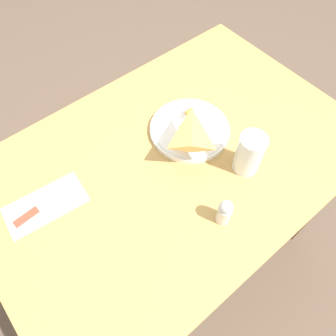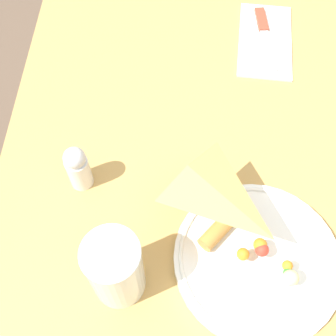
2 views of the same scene
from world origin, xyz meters
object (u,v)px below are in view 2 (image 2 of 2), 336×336
(plate_pizza, at_px, (257,258))
(milk_glass, at_px, (116,270))
(napkin_folded, at_px, (265,40))
(salt_shaker, at_px, (78,167))
(dining_table, at_px, (216,228))
(butter_knife, at_px, (265,35))

(plate_pizza, relative_size, milk_glass, 1.87)
(napkin_folded, distance_m, salt_shaker, 0.47)
(milk_glass, relative_size, salt_shaker, 1.45)
(dining_table, relative_size, napkin_folded, 5.06)
(napkin_folded, distance_m, butter_knife, 0.01)
(salt_shaker, bearing_deg, dining_table, 83.25)
(plate_pizza, relative_size, butter_knife, 1.33)
(plate_pizza, xyz_separation_m, butter_knife, (-0.47, 0.05, -0.01))
(napkin_folded, bearing_deg, plate_pizza, -6.83)
(dining_table, height_order, napkin_folded, napkin_folded)
(butter_knife, distance_m, salt_shaker, 0.47)
(plate_pizza, relative_size, napkin_folded, 1.10)
(plate_pizza, height_order, butter_knife, plate_pizza)
(dining_table, height_order, salt_shaker, salt_shaker)
(milk_glass, bearing_deg, salt_shaker, -155.26)
(butter_knife, bearing_deg, plate_pizza, -10.47)
(plate_pizza, distance_m, butter_knife, 0.47)
(dining_table, distance_m, butter_knife, 0.40)
(dining_table, height_order, milk_glass, milk_glass)
(butter_knife, bearing_deg, napkin_folded, -0.00)
(dining_table, distance_m, salt_shaker, 0.28)
(plate_pizza, height_order, napkin_folded, plate_pizza)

